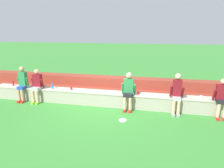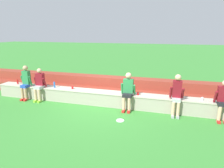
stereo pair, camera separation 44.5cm
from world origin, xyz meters
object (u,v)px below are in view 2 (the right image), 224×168
Objects in this scene: person_center at (128,90)px; person_far_right at (223,100)px; person_right_of_center at (177,94)px; plastic_cup_middle at (72,88)px; person_far_left at (26,81)px; plastic_cup_left_end at (202,99)px; frisbee at (120,120)px; water_bottle_mid_right at (18,82)px; person_left_of_center at (39,84)px; plastic_cup_right_end at (138,94)px; water_bottle_mid_left at (54,85)px.

person_center is 1.04× the size of person_far_right.
plastic_cup_middle is at bearing 175.96° from person_right_of_center.
person_far_left is 7.72m from person_far_right.
person_right_of_center is at bearing -164.50° from plastic_cup_left_end.
person_right_of_center reaches higher than frisbee.
person_right_of_center is (6.26, -0.04, -0.00)m from person_far_left.
person_center is 6.33× the size of water_bottle_mid_right.
person_center is 5.45× the size of frisbee.
plastic_cup_left_end is 2.99m from frisbee.
person_center is (3.84, -0.01, 0.04)m from person_left_of_center.
person_left_of_center is at bearing -11.59° from water_bottle_mid_right.
person_far_left is 4.89m from plastic_cup_right_end.
plastic_cup_left_end is at bearing 156.16° from person_far_right.
water_bottle_mid_left is 0.84m from plastic_cup_middle.
person_far_right reaches higher than frisbee.
plastic_cup_right_end is (-2.84, 0.27, -0.13)m from person_far_right.
plastic_cup_left_end is at bearing 1.87° from person_left_of_center.
person_center is at bearing -6.31° from plastic_cup_middle.
person_far_left is at bearing -177.52° from plastic_cup_right_end.
person_center is 2.62m from plastic_cup_left_end.
person_far_left is 6.54× the size of water_bottle_mid_right.
person_right_of_center is 4.17m from plastic_cup_middle.
person_far_right reaches higher than plastic_cup_left_end.
frisbee is (4.47, -1.00, -0.79)m from person_far_left.
plastic_cup_middle is at bearing 6.96° from person_far_left.
plastic_cup_left_end reaches higher than frisbee.
water_bottle_mid_left is (1.26, 0.23, -0.12)m from person_far_left.
water_bottle_mid_right reaches higher than plastic_cup_left_end.
plastic_cup_right_end reaches higher than frisbee.
person_left_of_center reaches higher than plastic_cup_left_end.
water_bottle_mid_right is 7.81m from plastic_cup_left_end.
frisbee is at bearing -155.59° from plastic_cup_left_end.
water_bottle_mid_right is (-1.94, 0.04, -0.01)m from water_bottle_mid_left.
person_left_of_center is at bearing 179.59° from person_far_right.
person_left_of_center is at bearing 179.67° from person_right_of_center.
person_far_right reaches higher than plastic_cup_middle.
water_bottle_mid_right is 5.35m from frisbee.
person_far_left is 5.63× the size of frisbee.
person_right_of_center reaches higher than water_bottle_mid_right.
water_bottle_mid_left is 2.47× the size of plastic_cup_right_end.
plastic_cup_right_end is (4.88, 0.21, -0.19)m from person_far_left.
plastic_cup_middle is (2.78, -0.02, -0.05)m from water_bottle_mid_right.
water_bottle_mid_right is (-0.68, 0.27, -0.13)m from person_far_left.
plastic_cup_middle is (-5.62, 0.31, -0.13)m from person_far_right.
water_bottle_mid_left is at bearing -178.46° from plastic_cup_middle.
person_right_of_center is 0.92m from plastic_cup_left_end.
person_right_of_center is at bearing -2.57° from water_bottle_mid_right.
person_left_of_center is 1.01× the size of person_far_right.
plastic_cup_right_end is at bearing 179.84° from plastic_cup_left_end.
person_far_left reaches higher than person_center.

